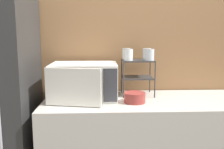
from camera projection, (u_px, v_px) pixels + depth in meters
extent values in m
cube|color=olive|center=(154.00, 48.00, 2.30)|extent=(8.00, 0.06, 2.60)
cube|color=silver|center=(84.00, 81.00, 2.02)|extent=(0.52, 0.39, 0.28)
cube|color=#B7B2A8|center=(75.00, 85.00, 1.83)|extent=(0.38, 0.01, 0.24)
cube|color=#333338|center=(110.00, 85.00, 1.84)|extent=(0.10, 0.01, 0.25)
cube|color=silver|center=(73.00, 87.00, 1.77)|extent=(0.41, 0.11, 0.27)
cylinder|color=#333333|center=(124.00, 80.00, 2.01)|extent=(0.01, 0.01, 0.30)
cylinder|color=#333333|center=(155.00, 80.00, 2.02)|extent=(0.01, 0.01, 0.30)
cylinder|color=#333333|center=(122.00, 76.00, 2.22)|extent=(0.01, 0.01, 0.30)
cylinder|color=#333333|center=(150.00, 75.00, 2.23)|extent=(0.01, 0.01, 0.30)
cube|color=#333333|center=(138.00, 78.00, 2.12)|extent=(0.25, 0.21, 0.01)
cube|color=#333333|center=(138.00, 60.00, 2.09)|extent=(0.25, 0.21, 0.01)
cylinder|color=silver|center=(129.00, 55.00, 2.02)|extent=(0.07, 0.07, 0.09)
cylinder|color=silver|center=(147.00, 54.00, 2.15)|extent=(0.07, 0.07, 0.09)
cylinder|color=silver|center=(150.00, 55.00, 2.02)|extent=(0.07, 0.07, 0.09)
cylinder|color=silver|center=(126.00, 54.00, 2.15)|extent=(0.07, 0.07, 0.09)
cylinder|color=maroon|center=(135.00, 102.00, 1.90)|extent=(0.09, 0.09, 0.01)
cylinder|color=maroon|center=(135.00, 97.00, 1.90)|extent=(0.16, 0.16, 0.08)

